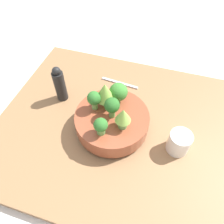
# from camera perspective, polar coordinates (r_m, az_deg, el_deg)

# --- Properties ---
(ground_plane) EXTENTS (6.00, 6.00, 0.00)m
(ground_plane) POSITION_cam_1_polar(r_m,az_deg,el_deg) (0.85, 1.43, -4.70)
(ground_plane) COLOR silver
(table) EXTENTS (0.90, 0.75, 0.04)m
(table) POSITION_cam_1_polar(r_m,az_deg,el_deg) (0.83, 1.46, -4.03)
(table) COLOR olive
(table) RESTS_ON ground_plane
(bowl) EXTENTS (0.26, 0.26, 0.08)m
(bowl) POSITION_cam_1_polar(r_m,az_deg,el_deg) (0.77, -0.00, -2.42)
(bowl) COLOR brown
(bowl) RESTS_ON table
(romanesco_piece_near) EXTENTS (0.07, 0.07, 0.10)m
(romanesco_piece_near) POSITION_cam_1_polar(r_m,az_deg,el_deg) (0.73, -1.85, 5.25)
(romanesco_piece_near) COLOR #7AB256
(romanesco_piece_near) RESTS_ON bowl
(broccoli_floret_right) EXTENTS (0.05, 0.05, 0.08)m
(broccoli_floret_right) POSITION_cam_1_polar(r_m,az_deg,el_deg) (0.74, -4.68, 3.44)
(broccoli_floret_right) COLOR #7AB256
(broccoli_floret_right) RESTS_ON bowl
(broccoli_floret_center) EXTENTS (0.05, 0.05, 0.08)m
(broccoli_floret_center) POSITION_cam_1_polar(r_m,az_deg,el_deg) (0.71, -0.00, 1.57)
(broccoli_floret_center) COLOR #609347
(broccoli_floret_center) RESTS_ON bowl
(romanesco_piece_far) EXTENTS (0.05, 0.05, 0.09)m
(romanesco_piece_far) POSITION_cam_1_polar(r_m,az_deg,el_deg) (0.68, 2.90, -1.23)
(romanesco_piece_far) COLOR #609347
(romanesco_piece_far) RESTS_ON bowl
(broccoli_floret_front) EXTENTS (0.07, 0.07, 0.08)m
(broccoli_floret_front) POSITION_cam_1_polar(r_m,az_deg,el_deg) (0.76, 1.70, 5.24)
(broccoli_floret_front) COLOR #6BA34C
(broccoli_floret_front) RESTS_ON bowl
(broccoli_floret_back) EXTENTS (0.05, 0.05, 0.07)m
(broccoli_floret_back) POSITION_cam_1_polar(r_m,az_deg,el_deg) (0.68, -2.97, -3.62)
(broccoli_floret_back) COLOR #609347
(broccoli_floret_back) RESTS_ON bowl
(cup) EXTENTS (0.07, 0.07, 0.08)m
(cup) POSITION_cam_1_polar(r_m,az_deg,el_deg) (0.76, 17.09, -7.59)
(cup) COLOR silver
(cup) RESTS_ON table
(pepper_mill) EXTENTS (0.04, 0.04, 0.16)m
(pepper_mill) POSITION_cam_1_polar(r_m,az_deg,el_deg) (0.87, -13.49, 7.02)
(pepper_mill) COLOR black
(pepper_mill) RESTS_ON table
(fork) EXTENTS (0.17, 0.02, 0.01)m
(fork) POSITION_cam_1_polar(r_m,az_deg,el_deg) (0.96, 2.06, 7.58)
(fork) COLOR silver
(fork) RESTS_ON table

